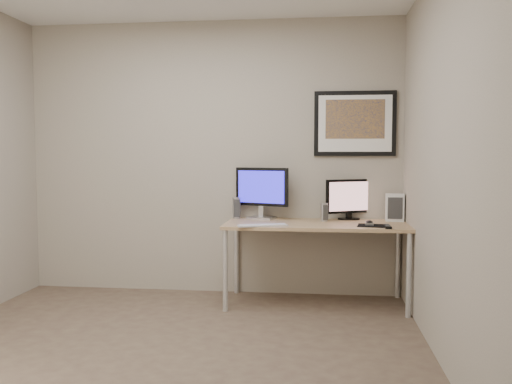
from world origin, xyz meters
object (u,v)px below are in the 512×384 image
desk (316,230)px  monitor_large (262,191)px  keyboard (262,225)px  speaker_left (237,208)px  speaker_right (324,212)px  framed_art (355,123)px  fan_unit (395,208)px  monitor_tv (349,198)px

desk → monitor_large: bearing=154.2°
keyboard → monitor_large: bearing=77.2°
speaker_left → speaker_right: size_ratio=1.21×
monitor_large → speaker_left: monitor_large is taller
framed_art → monitor_large: 1.07m
framed_art → speaker_right: framed_art is taller
speaker_right → fan_unit: size_ratio=0.66×
speaker_right → fan_unit: bearing=-13.7°
monitor_large → monitor_tv: monitor_large is taller
speaker_left → framed_art: bearing=-9.0°
speaker_left → monitor_tv: bearing=-12.2°
keyboard → framed_art: bearing=17.4°
monitor_tv → speaker_left: 1.06m
fan_unit → monitor_tv: bearing=176.8°
desk → speaker_right: (0.07, 0.13, 0.15)m
framed_art → monitor_tv: 0.70m
desk → speaker_right: size_ratio=9.72×
monitor_tv → desk: bearing=-167.2°
speaker_right → speaker_left: bearing=149.3°
fan_unit → desk: bearing=-158.7°
monitor_large → framed_art: bearing=24.9°
monitor_tv → monitor_large: bearing=152.6°
monitor_large → speaker_right: 0.62m
speaker_right → fan_unit: 0.64m
speaker_right → framed_art: bearing=15.0°
monitor_tv → fan_unit: size_ratio=1.74×
framed_art → speaker_left: size_ratio=3.76×
monitor_large → monitor_tv: (0.81, 0.02, -0.07)m
desk → fan_unit: bearing=16.9°
framed_art → fan_unit: 0.86m
keyboard → speaker_right: bearing=17.6°
framed_art → fan_unit: bearing=-18.0°
monitor_large → fan_unit: size_ratio=2.06×
desk → keyboard: bearing=-148.9°
speaker_right → keyboard: bearing=-164.4°
monitor_tv → fan_unit: monitor_tv is taller
speaker_left → fan_unit: (1.46, -0.04, 0.02)m
desk → speaker_right: 0.21m
monitor_tv → keyboard: bearing=-173.3°
monitor_large → monitor_tv: size_ratio=1.18×
framed_art → speaker_right: 0.88m
framed_art → keyboard: bearing=-143.0°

